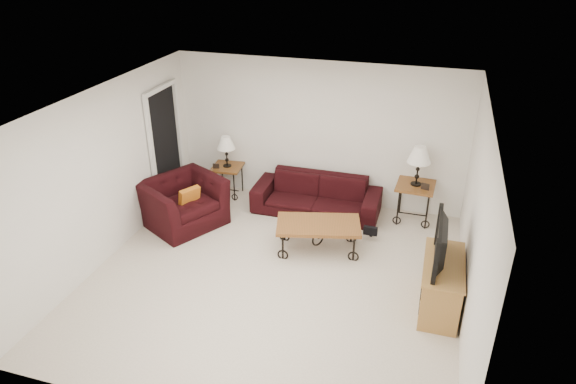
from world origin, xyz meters
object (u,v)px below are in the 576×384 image
object	(u,v)px
television	(446,243)
sofa	(316,195)
armchair	(183,203)
lamp_left	(226,152)
lamp_right	(418,166)
backpack	(372,225)
coffee_table	(318,237)
side_table_right	(414,202)
tv_stand	(441,285)
side_table_left	(228,180)

from	to	relation	value
television	sofa	bearing A→B (deg)	-133.72
armchair	television	xyz separation A→B (m)	(4.08, -0.99, 0.56)
lamp_left	armchair	xyz separation A→B (m)	(-0.29, -1.20, -0.46)
lamp_right	backpack	world-z (taller)	lamp_right
lamp_right	coffee_table	bearing A→B (deg)	-133.95
coffee_table	armchair	bearing A→B (deg)	176.30
lamp_left	backpack	xyz separation A→B (m)	(2.73, -0.74, -0.63)
television	backpack	size ratio (longest dim) A/B	2.29
armchair	coffee_table	bearing A→B (deg)	-64.30
television	backpack	xyz separation A→B (m)	(-1.06, 1.45, -0.74)
side_table_right	television	xyz separation A→B (m)	(0.49, -2.19, 0.62)
lamp_right	tv_stand	world-z (taller)	lamp_right
armchair	backpack	bearing A→B (deg)	-51.95
lamp_left	armchair	distance (m)	1.31
sofa	tv_stand	size ratio (longest dim) A/B	1.93
coffee_table	side_table_right	bearing A→B (deg)	46.05
side_table_right	lamp_left	distance (m)	3.35
side_table_left	television	world-z (taller)	television
lamp_left	coffee_table	distance (m)	2.50
television	side_table_right	bearing A→B (deg)	-167.43
sofa	lamp_left	size ratio (longest dim) A/B	3.79
lamp_right	television	bearing A→B (deg)	-77.43
side_table_right	side_table_left	bearing A→B (deg)	-180.00
side_table_left	lamp_right	world-z (taller)	lamp_right
sofa	lamp_right	bearing A→B (deg)	6.38
side_table_left	television	bearing A→B (deg)	-29.92
sofa	tv_stand	bearing A→B (deg)	-43.45
side_table_right	tv_stand	distance (m)	2.24
side_table_left	lamp_left	distance (m)	0.57
sofa	coffee_table	distance (m)	1.21
lamp_left	television	xyz separation A→B (m)	(3.80, -2.19, 0.10)
armchair	lamp_right	bearing A→B (deg)	-42.21
armchair	side_table_right	bearing A→B (deg)	-42.21
lamp_left	lamp_right	world-z (taller)	lamp_right
side_table_right	lamp_left	size ratio (longest dim) A/B	1.17
lamp_left	television	distance (m)	4.38
sofa	lamp_right	world-z (taller)	lamp_right
lamp_right	side_table_left	bearing A→B (deg)	-180.00
sofa	side_table_right	bearing A→B (deg)	6.38
lamp_right	coffee_table	distance (m)	2.02
armchair	television	size ratio (longest dim) A/B	1.20
side_table_right	coffee_table	bearing A→B (deg)	-133.95
lamp_right	armchair	bearing A→B (deg)	-161.61
tv_stand	television	xyz separation A→B (m)	(-0.02, -0.00, 0.62)
sofa	television	bearing A→B (deg)	-43.72
side_table_left	tv_stand	world-z (taller)	tv_stand
coffee_table	tv_stand	bearing A→B (deg)	-25.00
coffee_table	lamp_left	bearing A→B (deg)	146.28
sofa	lamp_left	world-z (taller)	lamp_left
side_table_right	lamp_right	bearing A→B (deg)	0.00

